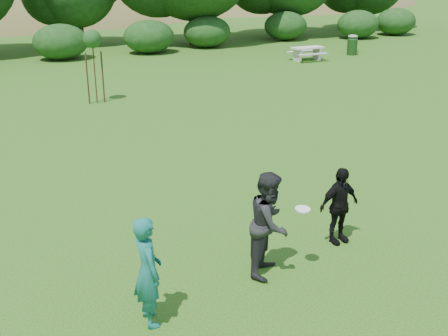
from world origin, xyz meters
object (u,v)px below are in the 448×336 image
object	(u,v)px
player_grey	(270,224)
picnic_table	(307,51)
sapling	(92,41)
trash_can_lidded	(352,43)
player_teal	(148,271)
trash_can_near	(352,47)
player_black	(339,206)

from	to	relation	value
player_grey	picnic_table	world-z (taller)	player_grey
sapling	trash_can_lidded	size ratio (longest dim) A/B	2.71
player_teal	trash_can_near	bearing A→B (deg)	-43.80
player_teal	player_black	world-z (taller)	player_teal
player_grey	player_black	world-z (taller)	player_grey
player_black	sapling	distance (m)	13.82
trash_can_near	player_teal	bearing A→B (deg)	-134.42
player_teal	picnic_table	distance (m)	24.89
player_grey	picnic_table	distance (m)	23.02
player_black	sapling	world-z (taller)	sapling
trash_can_near	sapling	xyz separation A→B (m)	(-16.58, -5.22, 1.97)
picnic_table	player_black	bearing A→B (deg)	-122.31
player_black	trash_can_near	xyz separation A→B (m)	(15.12, 18.86, -0.34)
trash_can_near	trash_can_lidded	bearing A→B (deg)	51.60
trash_can_near	player_black	bearing A→B (deg)	-128.72
player_teal	picnic_table	size ratio (longest dim) A/B	1.00
player_black	trash_can_near	world-z (taller)	player_black
trash_can_lidded	player_teal	bearing A→B (deg)	-134.19
trash_can_near	trash_can_lidded	world-z (taller)	trash_can_lidded
trash_can_near	trash_can_lidded	distance (m)	1.09
picnic_table	trash_can_near	bearing A→B (deg)	8.72
player_teal	trash_can_near	xyz separation A→B (m)	(19.36, 19.76, -0.45)
sapling	player_grey	bearing A→B (deg)	-91.45
trash_can_near	sapling	bearing A→B (deg)	-162.54
player_grey	player_black	xyz separation A→B (m)	(1.82, 0.40, -0.17)
player_teal	trash_can_lidded	world-z (taller)	player_teal
sapling	trash_can_lidded	world-z (taller)	sapling
player_black	picnic_table	world-z (taller)	player_black
player_teal	trash_can_near	world-z (taller)	player_teal
player_black	player_teal	bearing A→B (deg)	-171.70
player_grey	sapling	bearing A→B (deg)	43.84
player_teal	player_grey	distance (m)	2.48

